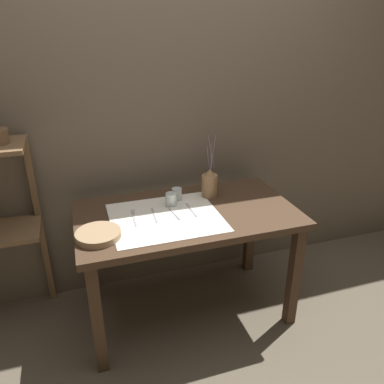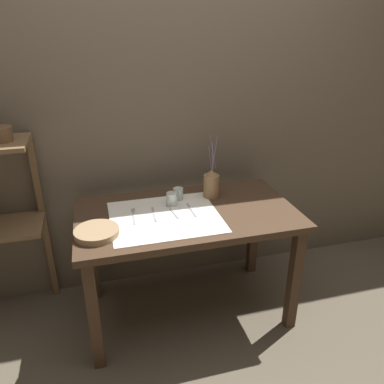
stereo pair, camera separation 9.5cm
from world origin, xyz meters
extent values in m
plane|color=brown|center=(0.00, 0.00, 0.00)|extent=(12.00, 12.00, 0.00)
cube|color=brown|center=(0.00, 0.47, 1.20)|extent=(7.00, 0.06, 2.40)
cube|color=#422D1E|center=(0.00, 0.00, 0.70)|extent=(1.27, 0.71, 0.04)
cube|color=#422D1E|center=(-0.57, -0.30, 0.34)|extent=(0.06, 0.06, 0.68)
cube|color=#422D1E|center=(0.57, -0.30, 0.34)|extent=(0.06, 0.06, 0.68)
cube|color=#422D1E|center=(-0.57, 0.30, 0.34)|extent=(0.06, 0.06, 0.68)
cube|color=#422D1E|center=(0.57, 0.30, 0.34)|extent=(0.06, 0.06, 0.68)
cube|color=brown|center=(-0.84, 0.40, 0.57)|extent=(0.04, 0.04, 1.14)
cube|color=white|center=(-0.14, -0.03, 0.72)|extent=(0.61, 0.53, 0.00)
cylinder|color=olive|center=(0.20, 0.16, 0.79)|extent=(0.10, 0.10, 0.14)
cone|color=olive|center=(0.20, 0.16, 0.88)|extent=(0.07, 0.07, 0.04)
cylinder|color=slate|center=(0.21, 0.15, 1.01)|extent=(0.04, 0.02, 0.21)
cylinder|color=slate|center=(0.19, 0.17, 0.98)|extent=(0.03, 0.02, 0.15)
cylinder|color=slate|center=(0.21, 0.16, 0.98)|extent=(0.02, 0.00, 0.15)
cylinder|color=slate|center=(0.21, 0.17, 1.01)|extent=(0.05, 0.01, 0.22)
cylinder|color=slate|center=(0.21, 0.17, 0.97)|extent=(0.01, 0.01, 0.13)
cylinder|color=slate|center=(0.20, 0.14, 0.99)|extent=(0.02, 0.04, 0.18)
cylinder|color=#9E7F5B|center=(-0.51, -0.14, 0.74)|extent=(0.23, 0.23, 0.04)
cylinder|color=#B7C1BC|center=(-0.06, 0.11, 0.76)|extent=(0.07, 0.07, 0.08)
cylinder|color=#B7C1BC|center=(-0.01, 0.17, 0.76)|extent=(0.06, 0.06, 0.07)
cube|color=#A8A8AD|center=(-0.31, 0.00, 0.73)|extent=(0.03, 0.18, 0.00)
sphere|color=#A8A8AD|center=(-0.30, 0.08, 0.73)|extent=(0.02, 0.02, 0.02)
cube|color=#A8A8AD|center=(-0.19, 0.01, 0.73)|extent=(0.02, 0.18, 0.00)
cube|color=#A8A8AD|center=(-0.08, 0.00, 0.73)|extent=(0.04, 0.18, 0.00)
sphere|color=#A8A8AD|center=(-0.09, 0.09, 0.73)|extent=(0.02, 0.02, 0.02)
cube|color=#A8A8AD|center=(0.03, 0.01, 0.73)|extent=(0.02, 0.18, 0.00)
camera|label=1|loc=(-0.57, -1.85, 1.71)|focal=35.00mm
camera|label=2|loc=(-0.48, -1.88, 1.71)|focal=35.00mm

